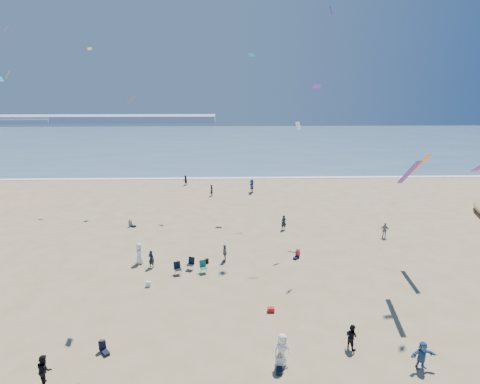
{
  "coord_description": "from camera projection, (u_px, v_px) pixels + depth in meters",
  "views": [
    {
      "loc": [
        1.23,
        -15.85,
        13.81
      ],
      "look_at": [
        2.0,
        8.0,
        7.46
      ],
      "focal_mm": 28.0,
      "sensor_mm": 36.0,
      "label": 1
    }
  ],
  "objects": [
    {
      "name": "seated_group",
      "position": [
        217.0,
        298.0,
        25.21
      ],
      "size": [
        17.37,
        27.85,
        0.84
      ],
      "color": "silver",
      "rests_on": "ground"
    },
    {
      "name": "chair_cluster",
      "position": [
        191.0,
        267.0,
        29.57
      ],
      "size": [
        2.77,
        1.57,
        1.0
      ],
      "color": "black",
      "rests_on": "ground"
    },
    {
      "name": "kites_aloft",
      "position": [
        324.0,
        73.0,
        29.12
      ],
      "size": [
        36.31,
        38.47,
        27.19
      ],
      "color": "#1592C8",
      "rests_on": "ground"
    },
    {
      "name": "navy_bag",
      "position": [
        298.0,
        251.0,
        33.29
      ],
      "size": [
        0.28,
        0.18,
        0.34
      ],
      "primitive_type": "cube",
      "color": "black",
      "rests_on": "ground"
    },
    {
      "name": "surf_line",
      "position": [
        221.0,
        178.0,
        62.27
      ],
      "size": [
        220.0,
        1.2,
        0.08
      ],
      "primitive_type": "cube",
      "color": "white",
      "rests_on": "ground"
    },
    {
      "name": "black_backpack",
      "position": [
        207.0,
        261.0,
        31.26
      ],
      "size": [
        0.3,
        0.22,
        0.38
      ],
      "primitive_type": "cube",
      "color": "black",
      "rests_on": "ground"
    },
    {
      "name": "white_tote",
      "position": [
        148.0,
        284.0,
        27.47
      ],
      "size": [
        0.35,
        0.2,
        0.4
      ],
      "primitive_type": "cube",
      "color": "white",
      "rests_on": "ground"
    },
    {
      "name": "ground",
      "position": [
        205.0,
        376.0,
        18.82
      ],
      "size": [
        220.0,
        220.0,
        0.0
      ],
      "primitive_type": "plane",
      "color": "tan",
      "rests_on": "ground"
    },
    {
      "name": "standing_flyers",
      "position": [
        243.0,
        235.0,
        35.17
      ],
      "size": [
        25.27,
        41.75,
        1.94
      ],
      "color": "#38479A",
      "rests_on": "ground"
    },
    {
      "name": "headland_near",
      "position": [
        11.0,
        121.0,
        174.82
      ],
      "size": [
        40.0,
        14.0,
        2.0
      ],
      "primitive_type": "cube",
      "color": "#7A8EA8",
      "rests_on": "ground"
    },
    {
      "name": "cooler",
      "position": [
        271.0,
        310.0,
        24.31
      ],
      "size": [
        0.45,
        0.3,
        0.3
      ],
      "primitive_type": "cube",
      "color": "red",
      "rests_on": "ground"
    },
    {
      "name": "headland_far",
      "position": [
        101.0,
        119.0,
        180.74
      ],
      "size": [
        110.0,
        20.0,
        3.2
      ],
      "primitive_type": "cube",
      "color": "#7A8EA8",
      "rests_on": "ground"
    },
    {
      "name": "ocean",
      "position": [
        224.0,
        141.0,
        110.57
      ],
      "size": [
        220.0,
        100.0,
        0.06
      ],
      "primitive_type": "cube",
      "color": "#476B84",
      "rests_on": "ground"
    }
  ]
}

